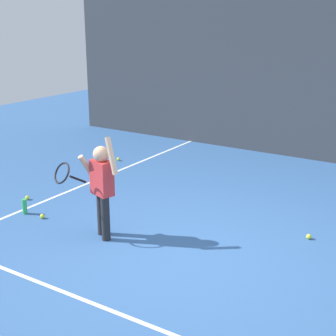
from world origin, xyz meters
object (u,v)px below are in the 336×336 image
(tennis_player, at_px, (100,183))
(tennis_ball_0, at_px, (118,159))
(water_bottle, at_px, (25,207))
(tennis_ball_3, at_px, (27,198))
(tennis_ball_2, at_px, (42,216))
(tennis_ball_1, at_px, (309,237))

(tennis_player, xyz_separation_m, tennis_ball_0, (-1.98, 2.85, -0.69))
(water_bottle, xyz_separation_m, tennis_ball_3, (-0.40, 0.41, -0.08))
(water_bottle, bearing_deg, tennis_ball_2, 1.71)
(water_bottle, relative_size, tennis_ball_2, 3.33)
(tennis_ball_3, bearing_deg, tennis_player, -12.49)
(tennis_ball_2, bearing_deg, tennis_ball_3, 151.81)
(tennis_ball_1, height_order, tennis_ball_3, same)
(tennis_ball_2, bearing_deg, tennis_ball_0, 107.18)
(tennis_ball_1, relative_size, tennis_ball_3, 1.00)
(water_bottle, height_order, tennis_ball_2, water_bottle)
(tennis_ball_2, distance_m, tennis_ball_3, 0.84)
(tennis_ball_1, bearing_deg, water_bottle, -159.67)
(tennis_ball_0, xyz_separation_m, tennis_ball_3, (0.14, -2.45, 0.00))
(tennis_ball_0, relative_size, tennis_ball_1, 1.00)
(tennis_ball_0, relative_size, tennis_ball_3, 1.00)
(tennis_ball_0, height_order, tennis_ball_3, same)
(water_bottle, distance_m, tennis_ball_0, 2.91)
(water_bottle, height_order, tennis_ball_1, water_bottle)
(water_bottle, distance_m, tennis_ball_2, 0.35)
(tennis_ball_0, distance_m, tennis_ball_1, 4.49)
(tennis_player, height_order, tennis_ball_1, tennis_player)
(tennis_player, height_order, tennis_ball_2, tennis_player)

